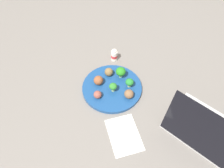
{
  "coord_description": "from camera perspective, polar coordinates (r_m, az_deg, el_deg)",
  "views": [
    {
      "loc": [
        0.62,
        -0.13,
        0.83
      ],
      "look_at": [
        0.0,
        0.0,
        0.04
      ],
      "focal_mm": 35.25,
      "sensor_mm": 36.0,
      "label": 1
    }
  ],
  "objects": [
    {
      "name": "meatball_back_right",
      "position": [
        0.98,
        4.4,
        -2.6
      ],
      "size": [
        0.04,
        0.04,
        0.04
      ],
      "primitive_type": "sphere",
      "color": "brown",
      "rests_on": "plate"
    },
    {
      "name": "broccoli_floret_far_rim",
      "position": [
        1.04,
        2.28,
        3.21
      ],
      "size": [
        0.05,
        0.05,
        0.06
      ],
      "color": "#96CC7A",
      "rests_on": "plate"
    },
    {
      "name": "ground_plane",
      "position": [
        1.04,
        0.0,
        -1.24
      ],
      "size": [
        4.0,
        4.0,
        0.0
      ],
      "primitive_type": "plane",
      "color": "slate"
    },
    {
      "name": "broccoli_floret_back_right",
      "position": [
        1.01,
        4.57,
        0.43
      ],
      "size": [
        0.04,
        0.04,
        0.05
      ],
      "color": "#ACC180",
      "rests_on": "plate"
    },
    {
      "name": "meatball_front_right",
      "position": [
        0.98,
        -3.76,
        -2.76
      ],
      "size": [
        0.04,
        0.04,
        0.04
      ],
      "primitive_type": "sphere",
      "color": "brown",
      "rests_on": "plate"
    },
    {
      "name": "yogurt_bottle",
      "position": [
        1.15,
        0.57,
        7.41
      ],
      "size": [
        0.03,
        0.03,
        0.07
      ],
      "color": "white",
      "rests_on": "ground_plane"
    },
    {
      "name": "broccoli_floret_front_left",
      "position": [
        0.99,
        0.51,
        -0.65
      ],
      "size": [
        0.04,
        0.04,
        0.05
      ],
      "color": "#99BD7C",
      "rests_on": "plate"
    },
    {
      "name": "napkin",
      "position": [
        0.92,
        3.21,
        -12.98
      ],
      "size": [
        0.18,
        0.13,
        0.01
      ],
      "primitive_type": "cube",
      "rotation": [
        0.0,
        0.0,
        0.07
      ],
      "color": "white",
      "rests_on": "ground_plane"
    },
    {
      "name": "plate",
      "position": [
        1.04,
        0.0,
        -0.97
      ],
      "size": [
        0.28,
        0.28,
        0.02
      ],
      "primitive_type": "cylinder",
      "color": "navy",
      "rests_on": "ground_plane"
    },
    {
      "name": "laptop",
      "position": [
        0.96,
        23.46,
        -11.24
      ],
      "size": [
        0.39,
        0.37,
        0.21
      ],
      "color": "#B6B6B6",
      "rests_on": "ground_plane"
    },
    {
      "name": "fork",
      "position": [
        0.91,
        4.45,
        -12.97
      ],
      "size": [
        0.12,
        0.02,
        0.01
      ],
      "color": "silver",
      "rests_on": "napkin"
    },
    {
      "name": "meatball_far_rim",
      "position": [
        1.06,
        -0.76,
        3.14
      ],
      "size": [
        0.04,
        0.04,
        0.04
      ],
      "primitive_type": "sphere",
      "color": "brown",
      "rests_on": "plate"
    },
    {
      "name": "meatball_front_left",
      "position": [
        1.03,
        -3.54,
        0.95
      ],
      "size": [
        0.04,
        0.04,
        0.04
      ],
      "primitive_type": "sphere",
      "color": "brown",
      "rests_on": "plate"
    },
    {
      "name": "knife",
      "position": [
        0.91,
        2.23,
        -13.53
      ],
      "size": [
        0.15,
        0.02,
        0.01
      ],
      "color": "silver",
      "rests_on": "napkin"
    }
  ]
}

